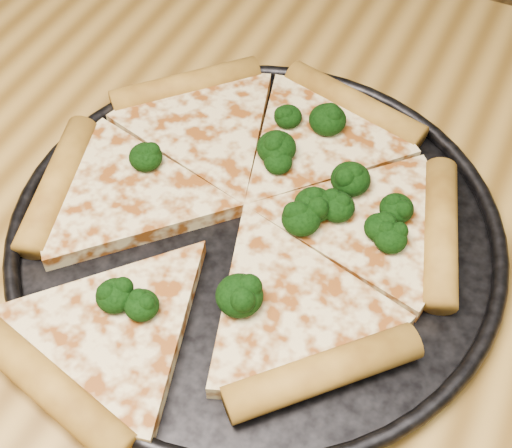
% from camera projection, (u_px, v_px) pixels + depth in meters
% --- Properties ---
extents(dining_table, '(1.20, 0.90, 0.75)m').
position_uv_depth(dining_table, '(206.00, 354.00, 0.61)').
color(dining_table, olive).
rests_on(dining_table, ground).
extents(pizza_pan, '(0.38, 0.38, 0.02)m').
position_uv_depth(pizza_pan, '(256.00, 231.00, 0.56)').
color(pizza_pan, black).
rests_on(pizza_pan, dining_table).
extents(pizza, '(0.35, 0.39, 0.03)m').
position_uv_depth(pizza, '(238.00, 213.00, 0.56)').
color(pizza, '#DFCA88').
rests_on(pizza, pizza_pan).
extents(broccoli_florets, '(0.23, 0.25, 0.02)m').
position_uv_depth(broccoli_florets, '(289.00, 201.00, 0.55)').
color(broccoli_florets, black).
rests_on(broccoli_florets, pizza).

